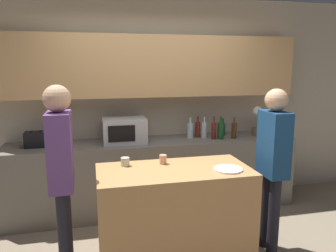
# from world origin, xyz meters

# --- Properties ---
(back_wall) EXTENTS (6.40, 0.40, 2.70)m
(back_wall) POSITION_xyz_m (0.00, 1.66, 1.54)
(back_wall) COLOR #B2A893
(back_wall) RESTS_ON ground_plane
(back_counter) EXTENTS (3.60, 0.62, 0.90)m
(back_counter) POSITION_xyz_m (0.00, 1.39, 0.45)
(back_counter) COLOR #6B665B
(back_counter) RESTS_ON ground_plane
(kitchen_island) EXTENTS (1.39, 0.68, 0.92)m
(kitchen_island) POSITION_xyz_m (-0.04, 0.21, 0.46)
(kitchen_island) COLOR #B27F4C
(kitchen_island) RESTS_ON ground_plane
(microwave) EXTENTS (0.52, 0.39, 0.30)m
(microwave) POSITION_xyz_m (-0.37, 1.39, 1.05)
(microwave) COLOR #B7BABC
(microwave) RESTS_ON back_counter
(toaster) EXTENTS (0.26, 0.16, 0.18)m
(toaster) POSITION_xyz_m (-1.38, 1.40, 0.99)
(toaster) COLOR black
(toaster) RESTS_ON back_counter
(potted_plant) EXTENTS (0.14, 0.14, 0.40)m
(potted_plant) POSITION_xyz_m (1.41, 1.40, 1.10)
(potted_plant) COLOR brown
(potted_plant) RESTS_ON back_counter
(bottle_0) EXTENTS (0.08, 0.08, 0.27)m
(bottle_0) POSITION_xyz_m (0.49, 1.46, 1.01)
(bottle_0) COLOR silver
(bottle_0) RESTS_ON back_counter
(bottle_1) EXTENTS (0.07, 0.07, 0.28)m
(bottle_1) POSITION_xyz_m (0.60, 1.47, 1.01)
(bottle_1) COLOR maroon
(bottle_1) RESTS_ON back_counter
(bottle_2) EXTENTS (0.08, 0.08, 0.27)m
(bottle_2) POSITION_xyz_m (0.67, 1.44, 1.01)
(bottle_2) COLOR silver
(bottle_2) RESTS_ON back_counter
(bottle_3) EXTENTS (0.06, 0.06, 0.30)m
(bottle_3) POSITION_xyz_m (0.76, 1.31, 1.02)
(bottle_3) COLOR maroon
(bottle_3) RESTS_ON back_counter
(bottle_4) EXTENTS (0.08, 0.08, 0.29)m
(bottle_4) POSITION_xyz_m (0.85, 1.31, 1.02)
(bottle_4) COLOR #194723
(bottle_4) RESTS_ON back_counter
(bottle_5) EXTENTS (0.06, 0.06, 0.23)m
(bottle_5) POSITION_xyz_m (0.96, 1.50, 0.99)
(bottle_5) COLOR #194723
(bottle_5) RESTS_ON back_counter
(bottle_6) EXTENTS (0.07, 0.07, 0.28)m
(bottle_6) POSITION_xyz_m (1.03, 1.29, 1.01)
(bottle_6) COLOR #472814
(bottle_6) RESTS_ON back_counter
(plate_on_island) EXTENTS (0.26, 0.26, 0.01)m
(plate_on_island) POSITION_xyz_m (0.42, 0.07, 0.92)
(plate_on_island) COLOR white
(plate_on_island) RESTS_ON kitchen_island
(cup_0) EXTENTS (0.07, 0.07, 0.09)m
(cup_0) POSITION_xyz_m (-0.11, 0.38, 0.96)
(cup_0) COLOR tan
(cup_0) RESTS_ON kitchen_island
(cup_1) EXTENTS (0.08, 0.08, 0.08)m
(cup_1) POSITION_xyz_m (-0.46, 0.40, 0.96)
(cup_1) COLOR beige
(cup_1) RESTS_ON kitchen_island
(person_left) EXTENTS (0.21, 0.34, 1.63)m
(person_left) POSITION_xyz_m (0.93, 0.18, 0.97)
(person_left) COLOR black
(person_left) RESTS_ON ground_plane
(person_center) EXTENTS (0.22, 0.34, 1.69)m
(person_center) POSITION_xyz_m (-1.01, 0.20, 1.01)
(person_center) COLOR black
(person_center) RESTS_ON ground_plane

